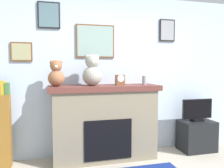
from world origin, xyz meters
The scene contains 8 objects.
back_wall centered at (0.00, 2.00, 1.31)m, with size 5.20×0.15×2.60m.
fireplace centered at (-0.31, 1.69, 0.58)m, with size 1.69×0.55×1.15m.
tv_stand centered at (1.30, 1.64, 0.26)m, with size 0.57×0.40×0.51m, color black.
television centered at (1.30, 1.64, 0.69)m, with size 0.55×0.14×0.38m.
candle_jar centered at (0.34, 1.67, 1.22)m, with size 0.07×0.07×0.14m, color gray.
mantel_clock centered at (-0.07, 1.67, 1.23)m, with size 0.14×0.10×0.16m.
teddy_bear_cream centered at (-1.03, 1.67, 1.32)m, with size 0.24×0.24×0.38m.
teddy_bear_tan centered at (-0.50, 1.67, 1.36)m, with size 0.29×0.29×0.47m.
Camera 1 is at (-1.07, -1.71, 1.42)m, focal length 36.52 mm.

